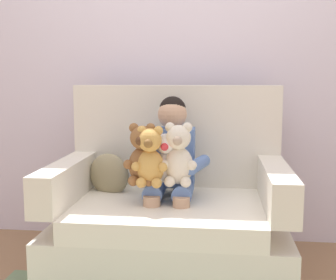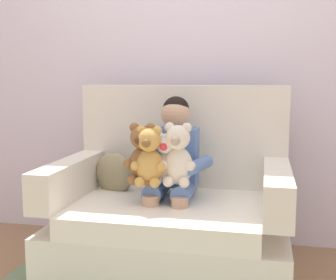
# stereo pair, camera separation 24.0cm
# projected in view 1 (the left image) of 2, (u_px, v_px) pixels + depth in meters

# --- Properties ---
(ground_plane) EXTENTS (8.00, 8.00, 0.00)m
(ground_plane) POSITION_uv_depth(u_px,v_px,m) (170.00, 276.00, 2.57)
(ground_plane) COLOR #936D4C
(back_wall) EXTENTS (6.00, 0.10, 2.60)m
(back_wall) POSITION_uv_depth(u_px,v_px,m) (181.00, 54.00, 3.07)
(back_wall) COLOR silver
(back_wall) RESTS_ON ground
(armchair) EXTENTS (1.30, 0.91, 1.09)m
(armchair) POSITION_uv_depth(u_px,v_px,m) (171.00, 217.00, 2.57)
(armchair) COLOR silver
(armchair) RESTS_ON ground
(seated_child) EXTENTS (0.45, 0.39, 0.82)m
(seated_child) POSITION_uv_depth(u_px,v_px,m) (170.00, 161.00, 2.55)
(seated_child) COLOR #597AB7
(seated_child) RESTS_ON armchair
(plush_honey) EXTENTS (0.19, 0.16, 0.33)m
(plush_honey) POSITION_uv_depth(u_px,v_px,m) (150.00, 158.00, 2.37)
(plush_honey) COLOR gold
(plush_honey) RESTS_ON armchair
(plush_cream) EXTENTS (0.20, 0.17, 0.34)m
(plush_cream) POSITION_uv_depth(u_px,v_px,m) (179.00, 156.00, 2.39)
(plush_cream) COLOR silver
(plush_cream) RESTS_ON armchair
(plush_white) EXTENTS (0.17, 0.14, 0.29)m
(plush_white) POSITION_uv_depth(u_px,v_px,m) (166.00, 159.00, 2.42)
(plush_white) COLOR white
(plush_white) RESTS_ON armchair
(plush_brown) EXTENTS (0.20, 0.16, 0.34)m
(plush_brown) POSITION_uv_depth(u_px,v_px,m) (142.00, 156.00, 2.41)
(plush_brown) COLOR brown
(plush_brown) RESTS_ON armchair
(throw_pillow) EXTENTS (0.28, 0.18, 0.26)m
(throw_pillow) POSITION_uv_depth(u_px,v_px,m) (109.00, 175.00, 2.70)
(throw_pillow) COLOR #998C66
(throw_pillow) RESTS_ON armchair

